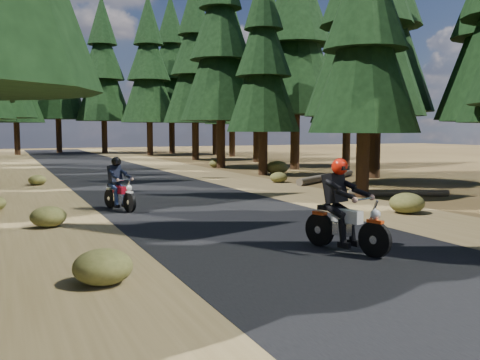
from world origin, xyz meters
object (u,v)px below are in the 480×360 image
log_near (327,177)px  rider_lead (346,221)px  log_far (399,193)px  rider_follow (119,193)px

log_near → rider_lead: size_ratio=2.83×
log_far → rider_follow: rider_follow is taller
log_far → rider_follow: (-9.74, 0.74, 0.41)m
rider_lead → log_near: bearing=-139.5°
rider_lead → rider_follow: (-2.91, 7.16, -0.08)m
rider_lead → log_far: bearing=-154.2°
log_far → rider_lead: size_ratio=1.68×
rider_follow → rider_lead: bearing=94.6°
log_near → rider_follow: (-10.74, -5.33, 0.37)m
log_near → rider_lead: bearing=-156.0°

